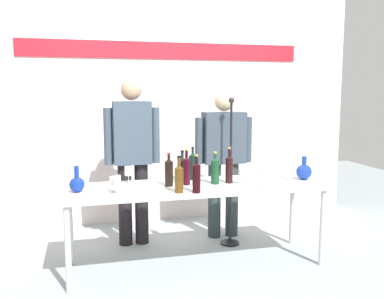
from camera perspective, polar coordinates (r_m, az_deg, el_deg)
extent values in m
plane|color=#949EA0|center=(4.11, 0.53, -15.18)|extent=(10.00, 10.00, 0.00)
cube|color=silver|center=(5.29, -3.72, 6.64)|extent=(4.87, 0.10, 3.00)
cube|color=red|center=(5.25, -3.66, 13.11)|extent=(3.41, 0.01, 0.20)
cube|color=silver|center=(3.88, 0.55, -5.06)|extent=(2.38, 0.69, 0.04)
cylinder|color=silver|center=(3.59, -16.34, -12.78)|extent=(0.05, 0.05, 0.72)
cylinder|color=silver|center=(4.15, 17.11, -9.99)|extent=(0.05, 0.05, 0.72)
cylinder|color=silver|center=(4.15, -16.05, -9.96)|extent=(0.05, 0.05, 0.72)
cylinder|color=silver|center=(4.64, 13.31, -7.97)|extent=(0.05, 0.05, 0.72)
sphere|color=navy|center=(3.72, -15.19, -4.58)|extent=(0.13, 0.13, 0.13)
cylinder|color=navy|center=(3.69, -15.25, -2.95)|extent=(0.04, 0.04, 0.11)
sphere|color=#1836A0|center=(4.23, 14.79, -2.94)|extent=(0.15, 0.15, 0.15)
cylinder|color=#1836A0|center=(4.21, 14.84, -1.48)|extent=(0.04, 0.04, 0.09)
cylinder|color=black|center=(4.53, -8.97, -7.30)|extent=(0.14, 0.14, 0.86)
cylinder|color=black|center=(4.55, -6.79, -7.20)|extent=(0.14, 0.14, 0.86)
cube|color=#3C4B5C|center=(4.40, -8.05, 2.25)|extent=(0.38, 0.22, 0.64)
cylinder|color=#3C4B5C|center=(4.39, -11.19, 1.74)|extent=(0.09, 0.09, 0.58)
cylinder|color=#3C4B5C|center=(4.44, -4.94, 1.92)|extent=(0.09, 0.09, 0.58)
sphere|color=tan|center=(4.39, -8.16, 7.98)|extent=(0.22, 0.22, 0.22)
cylinder|color=#293434|center=(4.72, 3.02, -6.82)|extent=(0.14, 0.14, 0.83)
cylinder|color=#293434|center=(4.78, 5.38, -6.65)|extent=(0.14, 0.14, 0.83)
cube|color=#384451|center=(4.62, 4.29, 1.60)|extent=(0.45, 0.22, 0.55)
cylinder|color=#384451|center=(4.55, 0.98, 1.17)|extent=(0.09, 0.09, 0.50)
cylinder|color=#384451|center=(4.72, 7.48, 1.34)|extent=(0.09, 0.09, 0.50)
sphere|color=#D0AE87|center=(4.60, 4.34, 6.48)|extent=(0.21, 0.21, 0.21)
cylinder|color=black|center=(3.96, -1.30, -2.99)|extent=(0.07, 0.07, 0.20)
cone|color=black|center=(3.94, -1.31, -1.36)|extent=(0.07, 0.07, 0.03)
cylinder|color=black|center=(3.94, -1.31, -0.95)|extent=(0.03, 0.03, 0.08)
cylinder|color=black|center=(3.93, -1.31, -0.24)|extent=(0.03, 0.03, 0.02)
cylinder|color=black|center=(3.56, 0.61, -3.99)|extent=(0.07, 0.07, 0.23)
cone|color=black|center=(3.53, 0.61, -1.94)|extent=(0.07, 0.07, 0.03)
cylinder|color=black|center=(3.53, 0.61, -1.53)|extent=(0.02, 0.02, 0.08)
cylinder|color=gold|center=(3.52, 0.61, -0.79)|extent=(0.03, 0.03, 0.02)
cylinder|color=black|center=(4.08, 0.10, -2.48)|extent=(0.08, 0.08, 0.23)
cone|color=black|center=(4.06, 0.10, -0.68)|extent=(0.08, 0.08, 0.03)
cylinder|color=black|center=(4.06, 0.10, -0.36)|extent=(0.02, 0.02, 0.07)
cylinder|color=black|center=(4.05, 0.10, 0.25)|extent=(0.03, 0.03, 0.02)
cylinder|color=#553611|center=(3.56, -1.75, -4.19)|extent=(0.07, 0.07, 0.21)
cone|color=#553611|center=(3.54, -1.76, -2.34)|extent=(0.07, 0.07, 0.03)
cylinder|color=#553611|center=(3.53, -1.76, -1.83)|extent=(0.03, 0.03, 0.09)
cylinder|color=black|center=(3.53, -1.76, -0.99)|extent=(0.03, 0.03, 0.02)
cylinder|color=black|center=(3.95, 5.01, -2.85)|extent=(0.07, 0.07, 0.23)
cone|color=black|center=(3.93, 5.03, -1.03)|extent=(0.07, 0.07, 0.03)
cylinder|color=black|center=(3.93, 5.04, -0.56)|extent=(0.02, 0.02, 0.09)
cylinder|color=gold|center=(3.92, 5.05, 0.21)|extent=(0.03, 0.03, 0.02)
cylinder|color=black|center=(3.81, -3.12, -3.29)|extent=(0.07, 0.07, 0.22)
cone|color=black|center=(3.79, -3.13, -1.45)|extent=(0.07, 0.07, 0.03)
cylinder|color=black|center=(3.79, -3.13, -1.17)|extent=(0.02, 0.02, 0.06)
cylinder|color=red|center=(3.78, -3.14, -0.57)|extent=(0.03, 0.03, 0.02)
cylinder|color=#144021|center=(3.91, 3.11, -3.05)|extent=(0.07, 0.07, 0.22)
cone|color=#144021|center=(3.88, 3.12, -1.27)|extent=(0.07, 0.07, 0.03)
cylinder|color=#144021|center=(3.88, 3.12, -0.99)|extent=(0.03, 0.03, 0.06)
cylinder|color=gold|center=(3.88, 3.12, -0.41)|extent=(0.03, 0.03, 0.02)
cylinder|color=#340812|center=(3.86, -0.74, -3.07)|extent=(0.07, 0.07, 0.23)
cone|color=#340812|center=(3.83, -0.75, -1.19)|extent=(0.07, 0.07, 0.03)
cylinder|color=#340812|center=(3.83, -0.75, -0.74)|extent=(0.03, 0.03, 0.08)
cylinder|color=gold|center=(3.82, -0.75, 0.01)|extent=(0.03, 0.03, 0.02)
cylinder|color=white|center=(3.66, -10.44, -5.65)|extent=(0.05, 0.05, 0.00)
cylinder|color=white|center=(3.65, -10.45, -5.17)|extent=(0.01, 0.01, 0.06)
cylinder|color=white|center=(3.63, -10.48, -4.15)|extent=(0.07, 0.07, 0.07)
cylinder|color=white|center=(3.99, -8.50, -4.47)|extent=(0.06, 0.06, 0.00)
cylinder|color=white|center=(3.98, -8.51, -3.96)|extent=(0.01, 0.01, 0.07)
cylinder|color=white|center=(3.97, -8.54, -2.86)|extent=(0.07, 0.07, 0.09)
cylinder|color=white|center=(3.57, -9.96, -5.94)|extent=(0.06, 0.06, 0.00)
cylinder|color=white|center=(3.56, -9.97, -5.39)|extent=(0.01, 0.01, 0.07)
cylinder|color=white|center=(3.55, -10.00, -4.16)|extent=(0.06, 0.06, 0.09)
cylinder|color=white|center=(4.18, 13.21, -4.04)|extent=(0.05, 0.05, 0.00)
cylinder|color=white|center=(4.17, 13.22, -3.60)|extent=(0.01, 0.01, 0.06)
cylinder|color=white|center=(4.16, 13.25, -2.57)|extent=(0.06, 0.06, 0.09)
cylinder|color=white|center=(4.18, 8.24, -3.92)|extent=(0.06, 0.06, 0.00)
cylinder|color=white|center=(4.17, 8.25, -3.51)|extent=(0.01, 0.01, 0.06)
cylinder|color=white|center=(4.16, 8.27, -2.55)|extent=(0.06, 0.06, 0.08)
cylinder|color=white|center=(3.87, 9.80, -4.90)|extent=(0.06, 0.06, 0.00)
cylinder|color=white|center=(3.86, 9.81, -4.32)|extent=(0.01, 0.01, 0.08)
cylinder|color=white|center=(3.84, 9.84, -3.11)|extent=(0.06, 0.06, 0.09)
cylinder|color=white|center=(3.94, 6.70, -4.61)|extent=(0.06, 0.06, 0.00)
cylinder|color=white|center=(3.93, 6.71, -4.16)|extent=(0.01, 0.01, 0.06)
cylinder|color=white|center=(3.92, 6.72, -3.17)|extent=(0.06, 0.06, 0.08)
cylinder|color=white|center=(4.29, 12.61, -3.73)|extent=(0.06, 0.06, 0.00)
cylinder|color=white|center=(4.28, 12.62, -3.27)|extent=(0.01, 0.01, 0.07)
cylinder|color=white|center=(4.27, 12.65, -2.35)|extent=(0.06, 0.06, 0.07)
cylinder|color=black|center=(4.62, 5.09, -12.39)|extent=(0.20, 0.20, 0.02)
cylinder|color=black|center=(4.43, 5.21, -3.45)|extent=(0.02, 0.02, 1.49)
sphere|color=#232328|center=(4.35, 5.33, 6.61)|extent=(0.06, 0.06, 0.06)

